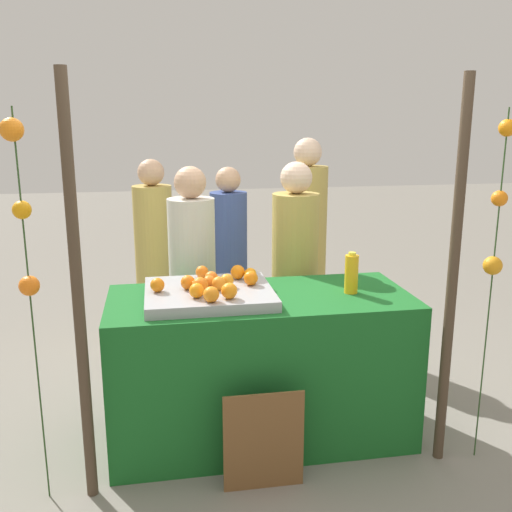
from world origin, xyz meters
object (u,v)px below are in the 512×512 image
Objects in this scene: juice_bottle at (351,274)px; chalkboard_sign at (264,442)px; orange_0 at (227,280)px; vendor_left at (193,290)px; stall_counter at (260,367)px; orange_1 at (250,274)px; vendor_right at (294,284)px.

juice_bottle reaches higher than chalkboard_sign.
vendor_left reaches higher than orange_0.
juice_bottle reaches higher than orange_0.
vendor_left is (-0.15, 0.66, -0.25)m from orange_0.
orange_0 is at bearing -76.85° from vendor_left.
chalkboard_sign is 0.35× the size of vendor_left.
stall_counter is 22.57× the size of orange_0.
orange_1 is (-0.04, 0.13, 0.53)m from stall_counter.
chalkboard_sign is 1.30m from vendor_left.
stall_counter is at bearing -74.11° from orange_1.
juice_bottle is (0.57, -0.16, 0.02)m from orange_1.
vendor_left is at bearing 119.72° from orange_1.
vendor_right reaches higher than vendor_left.
juice_bottle is (0.53, -0.03, 0.55)m from stall_counter.
vendor_right is at bearing 104.29° from juice_bottle.
stall_counter is 0.57m from orange_0.
orange_0 is 0.05× the size of vendor_left.
chalkboard_sign is at bearing -141.46° from juice_bottle.
orange_0 is at bearing 102.25° from chalkboard_sign.
vendor_left is (-0.27, 1.18, 0.47)m from chalkboard_sign.
vendor_left is (-0.88, 0.70, -0.26)m from juice_bottle.
stall_counter is at bearing -3.90° from orange_0.
orange_1 is 0.59m from juice_bottle.
vendor_left is 0.99× the size of vendor_right.
juice_bottle is at bearing -38.59° from vendor_left.
orange_0 is 0.72m from vendor_left.
stall_counter is at bearing 81.44° from chalkboard_sign.
vendor_right is (0.44, 1.16, 0.48)m from chalkboard_sign.
juice_bottle is at bearing -75.71° from vendor_right.
juice_bottle reaches higher than orange_1.
vendor_right reaches higher than orange_0.
vendor_right is at bearing -2.10° from vendor_left.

